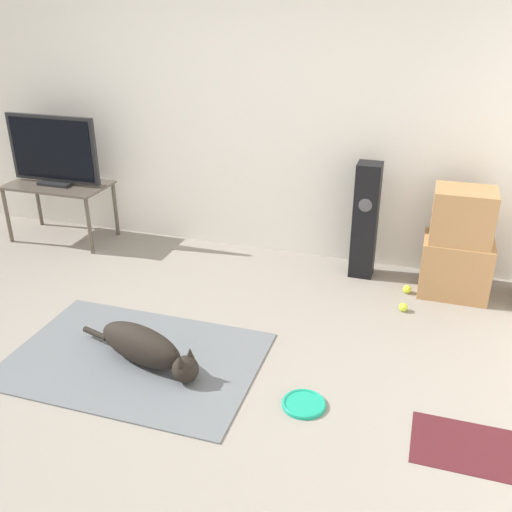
{
  "coord_description": "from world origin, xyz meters",
  "views": [
    {
      "loc": [
        1.78,
        -2.55,
        2.18
      ],
      "look_at": [
        0.67,
        0.97,
        0.45
      ],
      "focal_mm": 40.0,
      "sensor_mm": 36.0,
      "label": 1
    }
  ],
  "objects_px": {
    "floor_speaker": "(365,221)",
    "tv_stand": "(59,191)",
    "tennis_ball_by_boxes": "(407,289)",
    "frisbee": "(304,404)",
    "cardboard_box_lower": "(455,266)",
    "tennis_ball_near_speaker": "(403,307)",
    "dog": "(146,347)",
    "tv": "(53,151)",
    "cardboard_box_upper": "(463,216)"
  },
  "relations": [
    {
      "from": "floor_speaker",
      "to": "tv_stand",
      "type": "xyz_separation_m",
      "value": [
        -2.83,
        -0.09,
        -0.01
      ]
    },
    {
      "from": "floor_speaker",
      "to": "tennis_ball_by_boxes",
      "type": "distance_m",
      "value": 0.64
    },
    {
      "from": "frisbee",
      "to": "cardboard_box_lower",
      "type": "height_order",
      "value": "cardboard_box_lower"
    },
    {
      "from": "tennis_ball_by_boxes",
      "to": "tennis_ball_near_speaker",
      "type": "relative_size",
      "value": 1.0
    },
    {
      "from": "frisbee",
      "to": "floor_speaker",
      "type": "relative_size",
      "value": 0.27
    },
    {
      "from": "frisbee",
      "to": "cardboard_box_lower",
      "type": "bearing_deg",
      "value": 64.54
    },
    {
      "from": "dog",
      "to": "tv",
      "type": "height_order",
      "value": "tv"
    },
    {
      "from": "dog",
      "to": "tv_stand",
      "type": "distance_m",
      "value": 2.38
    },
    {
      "from": "floor_speaker",
      "to": "cardboard_box_upper",
      "type": "bearing_deg",
      "value": -9.66
    },
    {
      "from": "tv_stand",
      "to": "tennis_ball_near_speaker",
      "type": "bearing_deg",
      "value": -7.73
    },
    {
      "from": "dog",
      "to": "tennis_ball_near_speaker",
      "type": "height_order",
      "value": "dog"
    },
    {
      "from": "frisbee",
      "to": "cardboard_box_lower",
      "type": "relative_size",
      "value": 0.49
    },
    {
      "from": "floor_speaker",
      "to": "tennis_ball_near_speaker",
      "type": "xyz_separation_m",
      "value": [
        0.39,
        -0.53,
        -0.45
      ]
    },
    {
      "from": "frisbee",
      "to": "tv",
      "type": "relative_size",
      "value": 0.29
    },
    {
      "from": "frisbee",
      "to": "floor_speaker",
      "type": "distance_m",
      "value": 1.86
    },
    {
      "from": "tv_stand",
      "to": "tv",
      "type": "distance_m",
      "value": 0.38
    },
    {
      "from": "tennis_ball_near_speaker",
      "to": "dog",
      "type": "bearing_deg",
      "value": -141.92
    },
    {
      "from": "dog",
      "to": "tennis_ball_near_speaker",
      "type": "distance_m",
      "value": 1.92
    },
    {
      "from": "tv",
      "to": "tennis_ball_by_boxes",
      "type": "relative_size",
      "value": 13.49
    },
    {
      "from": "tennis_ball_near_speaker",
      "to": "tennis_ball_by_boxes",
      "type": "bearing_deg",
      "value": 88.6
    },
    {
      "from": "cardboard_box_upper",
      "to": "floor_speaker",
      "type": "xyz_separation_m",
      "value": [
        -0.73,
        0.12,
        -0.17
      ]
    },
    {
      "from": "cardboard_box_lower",
      "to": "tv",
      "type": "height_order",
      "value": "tv"
    },
    {
      "from": "frisbee",
      "to": "cardboard_box_upper",
      "type": "distance_m",
      "value": 1.96
    },
    {
      "from": "floor_speaker",
      "to": "tennis_ball_near_speaker",
      "type": "height_order",
      "value": "floor_speaker"
    },
    {
      "from": "cardboard_box_upper",
      "to": "tv",
      "type": "xyz_separation_m",
      "value": [
        -3.56,
        0.04,
        0.2
      ]
    },
    {
      "from": "tv_stand",
      "to": "tv",
      "type": "height_order",
      "value": "tv"
    },
    {
      "from": "cardboard_box_upper",
      "to": "tennis_ball_near_speaker",
      "type": "distance_m",
      "value": 0.81
    },
    {
      "from": "tennis_ball_by_boxes",
      "to": "cardboard_box_upper",
      "type": "bearing_deg",
      "value": 17.92
    },
    {
      "from": "cardboard_box_upper",
      "to": "tennis_ball_near_speaker",
      "type": "xyz_separation_m",
      "value": [
        -0.34,
        -0.4,
        -0.62
      ]
    },
    {
      "from": "cardboard_box_upper",
      "to": "tv_stand",
      "type": "relative_size",
      "value": 0.47
    },
    {
      "from": "tv_stand",
      "to": "tennis_ball_by_boxes",
      "type": "distance_m",
      "value": 3.26
    },
    {
      "from": "frisbee",
      "to": "tennis_ball_by_boxes",
      "type": "height_order",
      "value": "tennis_ball_by_boxes"
    },
    {
      "from": "dog",
      "to": "cardboard_box_lower",
      "type": "xyz_separation_m",
      "value": [
        1.85,
        1.6,
        0.09
      ]
    },
    {
      "from": "cardboard_box_lower",
      "to": "tennis_ball_by_boxes",
      "type": "bearing_deg",
      "value": -159.86
    },
    {
      "from": "cardboard_box_lower",
      "to": "tennis_ball_by_boxes",
      "type": "distance_m",
      "value": 0.41
    },
    {
      "from": "frisbee",
      "to": "cardboard_box_lower",
      "type": "xyz_separation_m",
      "value": [
        0.8,
        1.69,
        0.21
      ]
    },
    {
      "from": "dog",
      "to": "frisbee",
      "type": "bearing_deg",
      "value": -4.65
    },
    {
      "from": "tennis_ball_by_boxes",
      "to": "tennis_ball_near_speaker",
      "type": "height_order",
      "value": "same"
    },
    {
      "from": "tv_stand",
      "to": "dog",
      "type": "bearing_deg",
      "value": -43.41
    },
    {
      "from": "tennis_ball_near_speaker",
      "to": "tv",
      "type": "bearing_deg",
      "value": 172.22
    },
    {
      "from": "dog",
      "to": "floor_speaker",
      "type": "xyz_separation_m",
      "value": [
        1.12,
        1.71,
        0.35
      ]
    },
    {
      "from": "dog",
      "to": "tennis_ball_by_boxes",
      "type": "bearing_deg",
      "value": 44.29
    },
    {
      "from": "tv_stand",
      "to": "tv",
      "type": "bearing_deg",
      "value": 90.0
    },
    {
      "from": "tv_stand",
      "to": "tennis_ball_by_boxes",
      "type": "bearing_deg",
      "value": -2.49
    },
    {
      "from": "frisbee",
      "to": "tennis_ball_near_speaker",
      "type": "xyz_separation_m",
      "value": [
        0.46,
        1.27,
        0.02
      ]
    },
    {
      "from": "tv_stand",
      "to": "tennis_ball_by_boxes",
      "type": "xyz_separation_m",
      "value": [
        3.23,
        -0.14,
        -0.44
      ]
    },
    {
      "from": "tv",
      "to": "frisbee",
      "type": "bearing_deg",
      "value": -31.75
    },
    {
      "from": "cardboard_box_upper",
      "to": "tennis_ball_by_boxes",
      "type": "relative_size",
      "value": 6.71
    },
    {
      "from": "dog",
      "to": "tennis_ball_by_boxes",
      "type": "distance_m",
      "value": 2.12
    },
    {
      "from": "cardboard_box_upper",
      "to": "tv_stand",
      "type": "distance_m",
      "value": 3.56
    }
  ]
}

